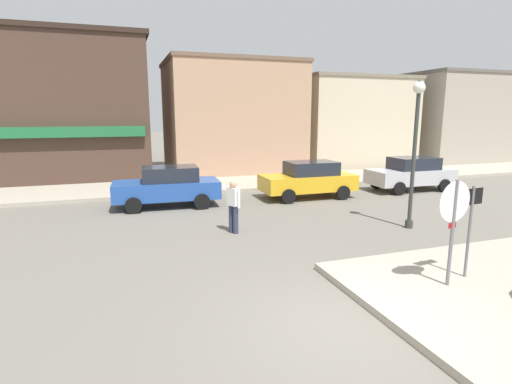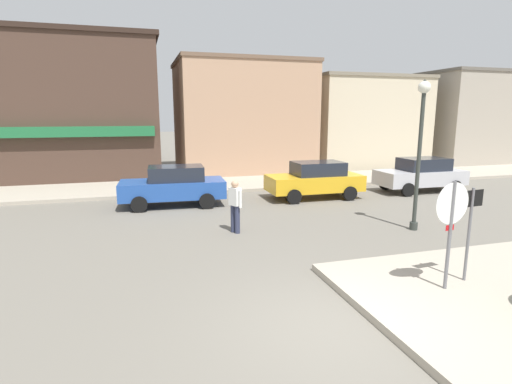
{
  "view_description": "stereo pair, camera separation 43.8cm",
  "coord_description": "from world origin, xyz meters",
  "px_view_note": "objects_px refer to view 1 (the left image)",
  "views": [
    {
      "loc": [
        -3.43,
        -5.37,
        3.53
      ],
      "look_at": [
        -0.07,
        4.5,
        1.5
      ],
      "focal_mm": 28.0,
      "sensor_mm": 36.0,
      "label": 1
    },
    {
      "loc": [
        -3.01,
        -5.5,
        3.53
      ],
      "look_at": [
        -0.07,
        4.5,
        1.5
      ],
      "focal_mm": 28.0,
      "sensor_mm": 36.0,
      "label": 2
    }
  ],
  "objects_px": {
    "parked_car_nearest": "(168,186)",
    "pedestrian_crossing_near": "(233,205)",
    "parked_car_third": "(411,173)",
    "stop_sign": "(453,219)",
    "parked_car_second": "(309,179)",
    "lamp_post": "(416,134)",
    "one_way_sign": "(470,223)"
  },
  "relations": [
    {
      "from": "stop_sign",
      "to": "one_way_sign",
      "type": "relative_size",
      "value": 1.1
    },
    {
      "from": "parked_car_second",
      "to": "pedestrian_crossing_near",
      "type": "xyz_separation_m",
      "value": [
        -4.45,
        -3.99,
        0.06
      ]
    },
    {
      "from": "one_way_sign",
      "to": "stop_sign",
      "type": "bearing_deg",
      "value": -162.19
    },
    {
      "from": "stop_sign",
      "to": "pedestrian_crossing_near",
      "type": "height_order",
      "value": "stop_sign"
    },
    {
      "from": "parked_car_nearest",
      "to": "pedestrian_crossing_near",
      "type": "xyz_separation_m",
      "value": [
        1.46,
        -4.24,
        0.06
      ]
    },
    {
      "from": "stop_sign",
      "to": "parked_car_second",
      "type": "distance_m",
      "value": 9.47
    },
    {
      "from": "stop_sign",
      "to": "parked_car_nearest",
      "type": "distance_m",
      "value": 10.58
    },
    {
      "from": "lamp_post",
      "to": "parked_car_second",
      "type": "xyz_separation_m",
      "value": [
        -0.95,
        5.25,
        -2.15
      ]
    },
    {
      "from": "lamp_post",
      "to": "one_way_sign",
      "type": "bearing_deg",
      "value": -114.35
    },
    {
      "from": "lamp_post",
      "to": "parked_car_second",
      "type": "relative_size",
      "value": 1.13
    },
    {
      "from": "parked_car_nearest",
      "to": "parked_car_third",
      "type": "distance_m",
      "value": 11.25
    },
    {
      "from": "lamp_post",
      "to": "parked_car_third",
      "type": "relative_size",
      "value": 1.13
    },
    {
      "from": "lamp_post",
      "to": "parked_car_nearest",
      "type": "relative_size",
      "value": 1.11
    },
    {
      "from": "one_way_sign",
      "to": "pedestrian_crossing_near",
      "type": "relative_size",
      "value": 1.3
    },
    {
      "from": "one_way_sign",
      "to": "parked_car_nearest",
      "type": "distance_m",
      "value": 10.68
    },
    {
      "from": "parked_car_second",
      "to": "parked_car_third",
      "type": "relative_size",
      "value": 1.0
    },
    {
      "from": "parked_car_nearest",
      "to": "parked_car_second",
      "type": "xyz_separation_m",
      "value": [
        5.91,
        -0.25,
        0.0
      ]
    },
    {
      "from": "parked_car_third",
      "to": "lamp_post",
      "type": "bearing_deg",
      "value": -129.85
    },
    {
      "from": "lamp_post",
      "to": "pedestrian_crossing_near",
      "type": "xyz_separation_m",
      "value": [
        -5.4,
        1.26,
        -2.09
      ]
    },
    {
      "from": "stop_sign",
      "to": "pedestrian_crossing_near",
      "type": "distance_m",
      "value": 6.15
    },
    {
      "from": "parked_car_nearest",
      "to": "pedestrian_crossing_near",
      "type": "relative_size",
      "value": 2.54
    },
    {
      "from": "parked_car_second",
      "to": "parked_car_third",
      "type": "height_order",
      "value": "same"
    },
    {
      "from": "lamp_post",
      "to": "pedestrian_crossing_near",
      "type": "height_order",
      "value": "lamp_post"
    },
    {
      "from": "lamp_post",
      "to": "parked_car_nearest",
      "type": "height_order",
      "value": "lamp_post"
    },
    {
      "from": "stop_sign",
      "to": "pedestrian_crossing_near",
      "type": "bearing_deg",
      "value": 119.14
    },
    {
      "from": "parked_car_nearest",
      "to": "parked_car_second",
      "type": "height_order",
      "value": "same"
    },
    {
      "from": "lamp_post",
      "to": "stop_sign",
      "type": "bearing_deg",
      "value": -120.74
    },
    {
      "from": "stop_sign",
      "to": "one_way_sign",
      "type": "height_order",
      "value": "stop_sign"
    },
    {
      "from": "parked_car_nearest",
      "to": "lamp_post",
      "type": "bearing_deg",
      "value": -38.72
    },
    {
      "from": "one_way_sign",
      "to": "parked_car_third",
      "type": "xyz_separation_m",
      "value": [
        6.13,
        9.11,
        -0.52
      ]
    },
    {
      "from": "parked_car_nearest",
      "to": "pedestrian_crossing_near",
      "type": "distance_m",
      "value": 4.49
    },
    {
      "from": "parked_car_second",
      "to": "lamp_post",
      "type": "bearing_deg",
      "value": -79.75
    }
  ]
}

